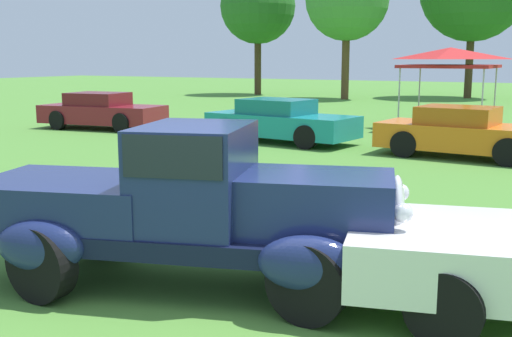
# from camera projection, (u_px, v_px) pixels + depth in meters

# --- Properties ---
(ground_plane) EXTENTS (120.00, 120.00, 0.00)m
(ground_plane) POSITION_uv_depth(u_px,v_px,m) (218.00, 310.00, 5.94)
(ground_plane) COLOR #4C8433
(feature_pickup_truck) EXTENTS (4.62, 2.77, 1.70)m
(feature_pickup_truck) POSITION_uv_depth(u_px,v_px,m) (188.00, 205.00, 6.47)
(feature_pickup_truck) COLOR black
(feature_pickup_truck) RESTS_ON ground_plane
(show_car_burgundy) EXTENTS (4.34, 2.22, 1.22)m
(show_car_burgundy) POSITION_uv_depth(u_px,v_px,m) (101.00, 111.00, 21.07)
(show_car_burgundy) COLOR maroon
(show_car_burgundy) RESTS_ON ground_plane
(show_car_teal) EXTENTS (4.50, 2.23, 1.22)m
(show_car_teal) POSITION_uv_depth(u_px,v_px,m) (280.00, 121.00, 17.73)
(show_car_teal) COLOR teal
(show_car_teal) RESTS_ON ground_plane
(show_car_orange) EXTENTS (4.10, 2.02, 1.22)m
(show_car_orange) POSITION_uv_depth(u_px,v_px,m) (462.00, 133.00, 15.00)
(show_car_orange) COLOR orange
(show_car_orange) RESTS_ON ground_plane
(canopy_tent_left_field) EXTENTS (2.84, 2.84, 2.71)m
(canopy_tent_left_field) POSITION_uv_depth(u_px,v_px,m) (450.00, 56.00, 20.34)
(canopy_tent_left_field) COLOR #B7B7BC
(canopy_tent_left_field) RESTS_ON ground_plane
(treeline_far_left) EXTENTS (4.83, 4.83, 8.08)m
(treeline_far_left) POSITION_uv_depth(u_px,v_px,m) (258.00, 6.00, 39.99)
(treeline_far_left) COLOR #47331E
(treeline_far_left) RESTS_ON ground_plane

